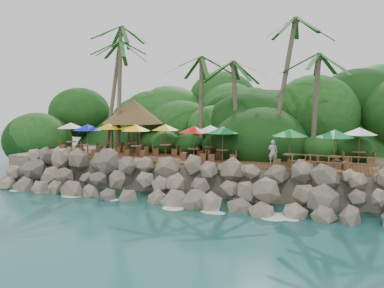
% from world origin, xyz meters
% --- Properties ---
extents(ground, '(140.00, 140.00, 0.00)m').
position_xyz_m(ground, '(0.00, 0.00, 0.00)').
color(ground, '#19514F').
rests_on(ground, ground).
extents(land_base, '(32.00, 25.20, 2.10)m').
position_xyz_m(land_base, '(0.00, 16.00, 1.05)').
color(land_base, gray).
rests_on(land_base, ground).
extents(jungle_hill, '(44.80, 28.00, 15.40)m').
position_xyz_m(jungle_hill, '(0.00, 23.50, 0.00)').
color(jungle_hill, '#143811').
rests_on(jungle_hill, ground).
extents(seawall, '(29.00, 4.00, 2.30)m').
position_xyz_m(seawall, '(0.00, 2.00, 1.15)').
color(seawall, gray).
rests_on(seawall, ground).
extents(terrace, '(26.00, 5.00, 0.20)m').
position_xyz_m(terrace, '(0.00, 6.00, 2.20)').
color(terrace, brown).
rests_on(terrace, land_base).
extents(jungle_foliage, '(44.00, 16.00, 12.00)m').
position_xyz_m(jungle_foliage, '(0.00, 15.00, 0.00)').
color(jungle_foliage, '#143811').
rests_on(jungle_foliage, ground).
extents(foam_line, '(25.20, 0.80, 0.06)m').
position_xyz_m(foam_line, '(0.00, 0.30, 0.03)').
color(foam_line, white).
rests_on(foam_line, ground).
extents(palms, '(23.65, 7.30, 12.52)m').
position_xyz_m(palms, '(0.05, 8.89, 11.39)').
color(palms, brown).
rests_on(palms, ground).
extents(palapa, '(5.67, 5.67, 4.60)m').
position_xyz_m(palapa, '(-7.16, 9.47, 5.79)').
color(palapa, brown).
rests_on(palapa, ground).
extents(dining_clusters, '(25.93, 5.53, 2.53)m').
position_xyz_m(dining_clusters, '(-0.68, 5.99, 4.40)').
color(dining_clusters, brown).
rests_on(dining_clusters, terrace).
extents(railing, '(6.10, 0.10, 1.00)m').
position_xyz_m(railing, '(10.60, 3.65, 2.91)').
color(railing, brown).
rests_on(railing, terrace).
extents(waiter, '(0.65, 0.46, 1.70)m').
position_xyz_m(waiter, '(6.36, 5.07, 3.15)').
color(waiter, silver).
rests_on(waiter, terrace).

